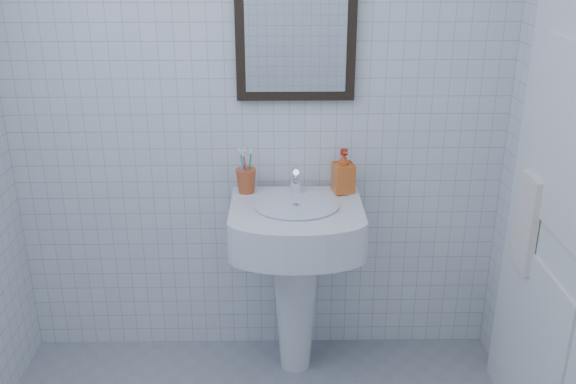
{
  "coord_description": "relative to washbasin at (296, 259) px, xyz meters",
  "views": [
    {
      "loc": [
        0.09,
        -1.51,
        1.9
      ],
      "look_at": [
        0.13,
        0.86,
        0.94
      ],
      "focal_mm": 40.0,
      "sensor_mm": 36.0,
      "label": 1
    }
  ],
  "objects": [
    {
      "name": "hand_towel",
      "position": [
        0.88,
        -0.27,
        0.3
      ],
      "size": [
        0.03,
        0.16,
        0.38
      ],
      "primitive_type": "cube",
      "color": "white",
      "rests_on": "towel_ring"
    },
    {
      "name": "wall_mirror",
      "position": [
        0.0,
        0.19,
        0.98
      ],
      "size": [
        0.5,
        0.04,
        0.62
      ],
      "color": "black",
      "rests_on": "wall_back"
    },
    {
      "name": "washbasin",
      "position": [
        0.0,
        0.0,
        0.0
      ],
      "size": [
        0.56,
        0.41,
        0.86
      ],
      "color": "white",
      "rests_on": "ground"
    },
    {
      "name": "soap_dispenser",
      "position": [
        0.21,
        0.11,
        0.37
      ],
      "size": [
        0.1,
        0.11,
        0.19
      ],
      "primitive_type": "imported",
      "rotation": [
        0.0,
        0.0,
        0.22
      ],
      "color": "#C53B13",
      "rests_on": "washbasin"
    },
    {
      "name": "towel_ring",
      "position": [
        0.9,
        -0.27,
        0.48
      ],
      "size": [
        0.01,
        0.18,
        0.18
      ],
      "primitive_type": "torus",
      "rotation": [
        0.0,
        1.57,
        0.0
      ],
      "color": "white",
      "rests_on": "wall_right"
    },
    {
      "name": "wall_back",
      "position": [
        -0.16,
        0.21,
        0.68
      ],
      "size": [
        2.2,
        0.02,
        2.5
      ],
      "primitive_type": "cube",
      "color": "silver",
      "rests_on": "ground"
    },
    {
      "name": "faucet",
      "position": [
        0.0,
        0.1,
        0.32
      ],
      "size": [
        0.05,
        0.11,
        0.13
      ],
      "color": "white",
      "rests_on": "washbasin"
    },
    {
      "name": "bathroom_door",
      "position": [
        0.92,
        -0.44,
        0.43
      ],
      "size": [
        0.04,
        0.8,
        2.0
      ],
      "primitive_type": "cube",
      "color": "white",
      "rests_on": "ground"
    },
    {
      "name": "toothbrush_cup",
      "position": [
        -0.22,
        0.11,
        0.33
      ],
      "size": [
        0.12,
        0.12,
        0.11
      ],
      "primitive_type": null,
      "rotation": [
        0.0,
        0.0,
        -0.38
      ],
      "color": "#B84C27",
      "rests_on": "washbasin"
    }
  ]
}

